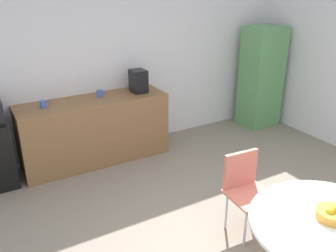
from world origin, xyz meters
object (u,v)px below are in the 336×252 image
at_px(chair_coral, 245,184).
at_px(fruit_bowl, 333,213).
at_px(mug_white, 43,104).
at_px(coffee_maker, 138,81).
at_px(mug_red, 137,89).
at_px(mug_green, 100,93).
at_px(locker_cabinet, 261,77).
at_px(round_table, 331,237).

distance_m(chair_coral, fruit_bowl, 1.02).
relative_size(mug_white, coffee_maker, 0.40).
bearing_deg(mug_red, mug_white, -179.17).
xyz_separation_m(fruit_bowl, mug_green, (-0.62, 3.24, 0.15)).
bearing_deg(mug_white, fruit_bowl, -66.24).
bearing_deg(fruit_bowl, mug_green, 100.83).
xyz_separation_m(mug_white, mug_red, (1.31, 0.02, 0.00)).
bearing_deg(mug_white, chair_coral, -56.92).
relative_size(mug_green, mug_red, 1.00).
relative_size(mug_white, mug_green, 1.00).
xyz_separation_m(locker_cabinet, round_table, (-2.23, -3.12, -0.21)).
bearing_deg(coffee_maker, locker_cabinet, -2.54).
distance_m(locker_cabinet, coffee_maker, 2.26).
relative_size(fruit_bowl, mug_green, 1.89).
distance_m(fruit_bowl, mug_white, 3.46).
distance_m(mug_white, mug_red, 1.31).
bearing_deg(fruit_bowl, mug_white, 113.76).
xyz_separation_m(fruit_bowl, mug_red, (-0.08, 3.18, 0.15)).
relative_size(round_table, coffee_maker, 3.82).
bearing_deg(coffee_maker, mug_white, -179.82).
relative_size(locker_cabinet, mug_red, 13.06).
relative_size(round_table, mug_red, 9.47).
bearing_deg(chair_coral, round_table, -94.29).
height_order(round_table, mug_white, mug_white).
bearing_deg(chair_coral, fruit_bowl, -91.90).
distance_m(chair_coral, coffee_maker, 2.26).
distance_m(mug_white, coffee_maker, 1.33).
bearing_deg(mug_red, locker_cabinet, -2.90).
bearing_deg(locker_cabinet, mug_white, 178.47).
height_order(mug_green, coffee_maker, coffee_maker).
distance_m(round_table, chair_coral, 1.03).
bearing_deg(fruit_bowl, mug_red, 91.50).
distance_m(locker_cabinet, round_table, 3.84).
bearing_deg(coffee_maker, mug_red, 137.80).
height_order(mug_red, coffee_maker, coffee_maker).
height_order(locker_cabinet, mug_red, locker_cabinet).
xyz_separation_m(mug_white, coffee_maker, (1.32, 0.00, 0.11)).
xyz_separation_m(fruit_bowl, coffee_maker, (-0.07, 3.17, 0.26)).
distance_m(chair_coral, mug_white, 2.65).
bearing_deg(coffee_maker, fruit_bowl, -88.78).
bearing_deg(locker_cabinet, round_table, -125.55).
relative_size(locker_cabinet, mug_green, 13.06).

